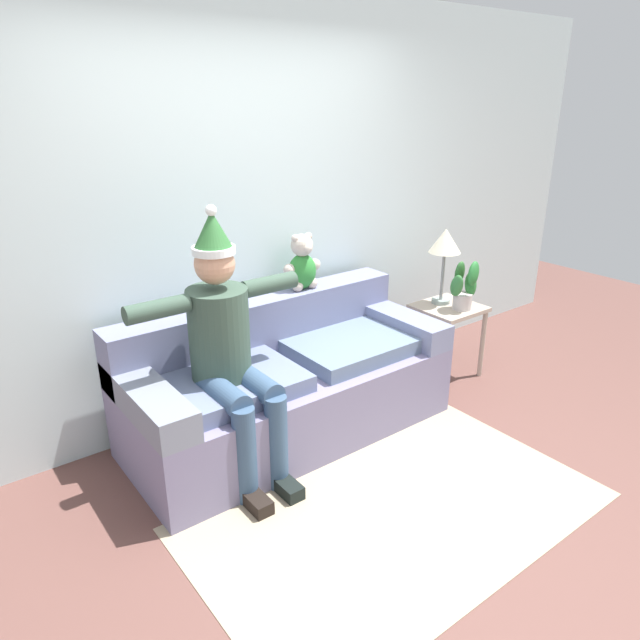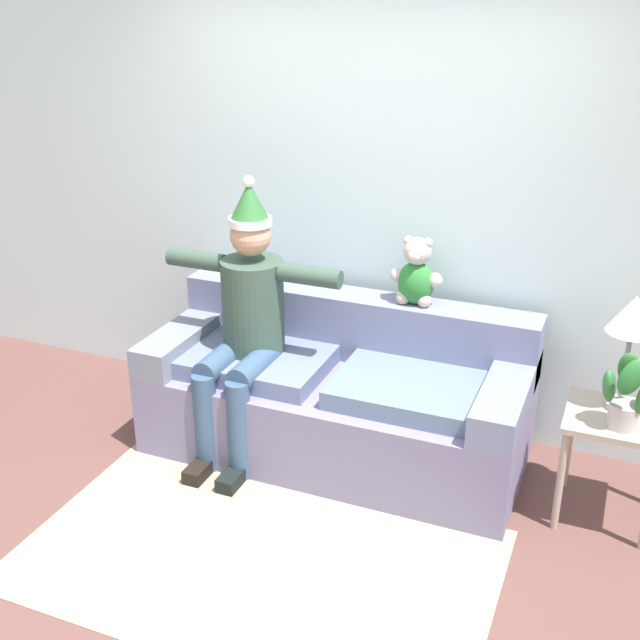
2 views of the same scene
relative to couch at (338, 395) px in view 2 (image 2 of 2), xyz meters
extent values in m
plane|color=brown|center=(0.00, -1.02, -0.34)|extent=(10.00, 10.00, 0.00)
cube|color=silver|center=(0.00, 0.53, 1.01)|extent=(7.00, 0.10, 2.70)
cube|color=slate|center=(0.00, -0.04, -0.11)|extent=(2.07, 0.88, 0.47)
cube|color=slate|center=(0.00, 0.28, 0.31)|extent=(2.07, 0.24, 0.37)
cube|color=slate|center=(-0.92, -0.04, 0.21)|extent=(0.22, 0.88, 0.17)
cube|color=slate|center=(0.92, -0.04, 0.21)|extent=(0.22, 0.88, 0.17)
cube|color=slate|center=(-0.46, -0.09, 0.18)|extent=(0.83, 0.62, 0.10)
cube|color=slate|center=(0.46, -0.09, 0.18)|extent=(0.83, 0.62, 0.10)
cylinder|color=#374D3F|center=(-0.48, -0.06, 0.49)|extent=(0.34, 0.34, 0.52)
sphere|color=tan|center=(-0.48, -0.06, 0.89)|extent=(0.22, 0.22, 0.22)
cylinder|color=white|center=(-0.48, -0.06, 0.97)|extent=(0.23, 0.23, 0.04)
cone|color=#2D6630|center=(-0.48, -0.06, 1.08)|extent=(0.21, 0.21, 0.20)
sphere|color=white|center=(-0.48, -0.06, 1.18)|extent=(0.06, 0.06, 0.06)
cylinder|color=#37506E|center=(-0.58, -0.26, 0.23)|extent=(0.14, 0.40, 0.14)
cylinder|color=#37506E|center=(-0.58, -0.46, -0.06)|extent=(0.13, 0.13, 0.57)
cube|color=black|center=(-0.58, -0.54, -0.30)|extent=(0.10, 0.24, 0.08)
cylinder|color=#37506E|center=(-0.38, -0.26, 0.23)|extent=(0.14, 0.40, 0.14)
cylinder|color=#37506E|center=(-0.38, -0.46, -0.06)|extent=(0.13, 0.13, 0.57)
cube|color=black|center=(-0.38, -0.54, -0.30)|extent=(0.10, 0.24, 0.08)
cylinder|color=#374D3F|center=(-0.82, -0.06, 0.71)|extent=(0.34, 0.10, 0.10)
cylinder|color=#374D3F|center=(-0.14, -0.06, 0.71)|extent=(0.34, 0.10, 0.10)
ellipsoid|color=#2D8033|center=(0.34, 0.28, 0.62)|extent=(0.20, 0.16, 0.24)
sphere|color=beige|center=(0.34, 0.28, 0.80)|extent=(0.15, 0.15, 0.15)
sphere|color=beige|center=(0.34, 0.22, 0.79)|extent=(0.07, 0.07, 0.07)
sphere|color=beige|center=(0.29, 0.28, 0.85)|extent=(0.05, 0.05, 0.05)
sphere|color=beige|center=(0.39, 0.28, 0.85)|extent=(0.05, 0.05, 0.05)
sphere|color=beige|center=(0.23, 0.28, 0.65)|extent=(0.08, 0.08, 0.08)
sphere|color=beige|center=(0.28, 0.25, 0.53)|extent=(0.08, 0.08, 0.08)
sphere|color=beige|center=(0.44, 0.28, 0.65)|extent=(0.08, 0.08, 0.08)
sphere|color=beige|center=(0.40, 0.25, 0.53)|extent=(0.08, 0.08, 0.08)
cube|color=tan|center=(1.44, -0.08, 0.22)|extent=(0.46, 0.44, 0.03)
cylinder|color=tan|center=(1.24, -0.28, -0.07)|extent=(0.04, 0.04, 0.54)
cylinder|color=tan|center=(1.24, 0.11, -0.07)|extent=(0.04, 0.04, 0.54)
cylinder|color=gray|center=(1.45, 0.01, 0.25)|extent=(0.14, 0.14, 0.03)
cylinder|color=gray|center=(1.45, 0.01, 0.45)|extent=(0.02, 0.02, 0.37)
cone|color=beige|center=(1.45, 0.01, 0.72)|extent=(0.24, 0.24, 0.18)
cylinder|color=#B9B0AD|center=(1.47, -0.18, 0.29)|extent=(0.14, 0.14, 0.12)
ellipsoid|color=#2B632B|center=(1.46, -0.14, 0.51)|extent=(0.13, 0.11, 0.20)
ellipsoid|color=#317236|center=(1.39, -0.18, 0.43)|extent=(0.08, 0.15, 0.21)
ellipsoid|color=#287331|center=(1.48, -0.25, 0.52)|extent=(0.16, 0.09, 0.21)
cube|color=tan|center=(0.00, -1.04, -0.33)|extent=(2.17, 1.31, 0.01)
camera|label=1|loc=(-1.85, -2.79, 1.74)|focal=32.71mm
camera|label=2|loc=(1.40, -3.66, 2.14)|focal=44.79mm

